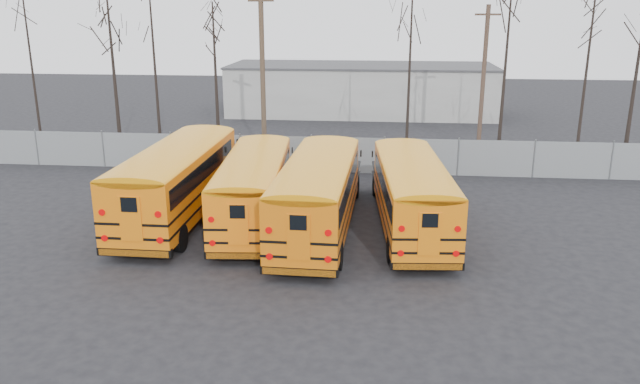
# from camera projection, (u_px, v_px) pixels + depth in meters

# --- Properties ---
(ground) EXTENTS (120.00, 120.00, 0.00)m
(ground) POSITION_uv_depth(u_px,v_px,m) (275.00, 253.00, 23.36)
(ground) COLOR black
(ground) RESTS_ON ground
(fence) EXTENTS (40.00, 0.04, 2.00)m
(fence) POSITION_uv_depth(u_px,v_px,m) (311.00, 154.00, 34.51)
(fence) COLOR gray
(fence) RESTS_ON ground
(distant_building) EXTENTS (22.00, 8.00, 4.00)m
(distant_building) POSITION_uv_depth(u_px,v_px,m) (361.00, 90.00, 53.09)
(distant_building) COLOR #B6B5B0
(distant_building) RESTS_ON ground
(bus_a) EXTENTS (2.80, 11.86, 3.31)m
(bus_a) POSITION_uv_depth(u_px,v_px,m) (179.00, 175.00, 26.69)
(bus_a) COLOR black
(bus_a) RESTS_ON ground
(bus_b) EXTENTS (3.32, 10.92, 3.01)m
(bus_b) POSITION_uv_depth(u_px,v_px,m) (254.00, 183.00, 26.17)
(bus_b) COLOR black
(bus_b) RESTS_ON ground
(bus_c) EXTENTS (2.91, 11.43, 3.18)m
(bus_c) POSITION_uv_depth(u_px,v_px,m) (318.00, 189.00, 24.97)
(bus_c) COLOR black
(bus_c) RESTS_ON ground
(bus_d) EXTENTS (3.36, 10.98, 3.03)m
(bus_d) POSITION_uv_depth(u_px,v_px,m) (412.00, 189.00, 25.28)
(bus_d) COLOR black
(bus_d) RESTS_ON ground
(utility_pole_left) EXTENTS (1.67, 0.78, 9.84)m
(utility_pole_left) POSITION_uv_depth(u_px,v_px,m) (263.00, 71.00, 37.89)
(utility_pole_left) COLOR #4E3C2C
(utility_pole_left) RESTS_ON ground
(utility_pole_right) EXTENTS (1.60, 0.28, 8.97)m
(utility_pole_right) POSITION_uv_depth(u_px,v_px,m) (483.00, 76.00, 39.26)
(utility_pole_right) COLOR #4D382B
(utility_pole_right) RESTS_ON ground
(tree_0) EXTENTS (0.26, 0.26, 12.24)m
(tree_0) POSITION_uv_depth(u_px,v_px,m) (30.00, 54.00, 37.58)
(tree_0) COLOR black
(tree_0) RESTS_ON ground
(tree_1) EXTENTS (0.26, 0.26, 10.81)m
(tree_1) POSITION_uv_depth(u_px,v_px,m) (113.00, 64.00, 38.80)
(tree_1) COLOR black
(tree_1) RESTS_ON ground
(tree_2) EXTENTS (0.26, 0.26, 11.78)m
(tree_2) POSITION_uv_depth(u_px,v_px,m) (154.00, 57.00, 38.29)
(tree_2) COLOR black
(tree_2) RESTS_ON ground
(tree_3) EXTENTS (0.26, 0.26, 9.14)m
(tree_3) POSITION_uv_depth(u_px,v_px,m) (216.00, 77.00, 39.34)
(tree_3) COLOR black
(tree_3) RESTS_ON ground
(tree_4) EXTENTS (0.26, 0.26, 12.13)m
(tree_4) POSITION_uv_depth(u_px,v_px,m) (410.00, 56.00, 36.33)
(tree_4) COLOR black
(tree_4) RESTS_ON ground
(tree_5) EXTENTS (0.26, 0.26, 10.68)m
(tree_5) POSITION_uv_depth(u_px,v_px,m) (505.00, 71.00, 35.44)
(tree_5) COLOR black
(tree_5) RESTS_ON ground
(tree_6) EXTENTS (0.26, 0.26, 12.13)m
(tree_6) POSITION_uv_depth(u_px,v_px,m) (588.00, 61.00, 33.37)
(tree_6) COLOR black
(tree_6) RESTS_ON ground
(tree_7) EXTENTS (0.26, 0.26, 10.37)m
(tree_7) POSITION_uv_depth(u_px,v_px,m) (636.00, 76.00, 34.32)
(tree_7) COLOR black
(tree_7) RESTS_ON ground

